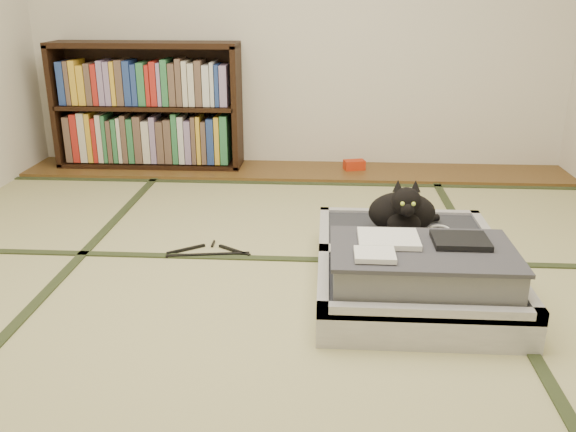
{
  "coord_description": "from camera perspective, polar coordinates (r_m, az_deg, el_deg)",
  "views": [
    {
      "loc": [
        0.22,
        -2.38,
        1.24
      ],
      "look_at": [
        0.05,
        0.35,
        0.25
      ],
      "focal_mm": 38.0,
      "sensor_mm": 36.0,
      "label": 1
    }
  ],
  "objects": [
    {
      "name": "floor",
      "position": [
        2.69,
        -1.55,
        -7.54
      ],
      "size": [
        4.5,
        4.5,
        0.0
      ],
      "primitive_type": "plane",
      "color": "tan",
      "rests_on": "ground"
    },
    {
      "name": "wood_strip",
      "position": [
        4.55,
        0.7,
        4.25
      ],
      "size": [
        4.0,
        0.5,
        0.02
      ],
      "primitive_type": "cube",
      "color": "brown",
      "rests_on": "ground"
    },
    {
      "name": "red_item",
      "position": [
        4.57,
        6.22,
        4.78
      ],
      "size": [
        0.17,
        0.13,
        0.07
      ],
      "primitive_type": "cube",
      "rotation": [
        0.0,
        0.0,
        0.26
      ],
      "color": "red",
      "rests_on": "wood_strip"
    },
    {
      "name": "tatami_borders",
      "position": [
        3.13,
        -0.75,
        -3.31
      ],
      "size": [
        4.0,
        4.5,
        0.01
      ],
      "color": "#2D381E",
      "rests_on": "ground"
    },
    {
      "name": "bookcase",
      "position": [
        4.71,
        -12.96,
        9.79
      ],
      "size": [
        1.37,
        0.31,
        0.92
      ],
      "color": "black",
      "rests_on": "wood_strip"
    },
    {
      "name": "suitcase",
      "position": [
        2.75,
        11.58,
        -4.71
      ],
      "size": [
        0.83,
        1.11,
        0.33
      ],
      "color": "silver",
      "rests_on": "floor"
    },
    {
      "name": "cat",
      "position": [
        2.95,
        10.71,
        0.36
      ],
      "size": [
        0.37,
        0.37,
        0.3
      ],
      "color": "black",
      "rests_on": "suitcase"
    },
    {
      "name": "cable_coil",
      "position": [
        3.04,
        13.93,
        -1.31
      ],
      "size": [
        0.12,
        0.12,
        0.03
      ],
      "color": "white",
      "rests_on": "suitcase"
    },
    {
      "name": "hanger",
      "position": [
        3.14,
        -7.39,
        -3.37
      ],
      "size": [
        0.43,
        0.23,
        0.01
      ],
      "color": "black",
      "rests_on": "floor"
    }
  ]
}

